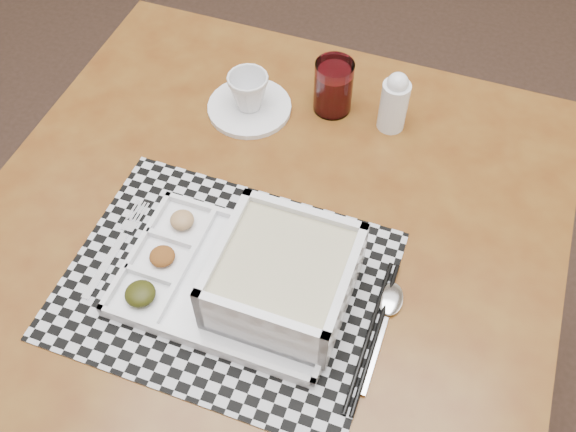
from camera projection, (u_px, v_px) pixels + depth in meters
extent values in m
plane|color=black|center=(129.00, 347.00, 1.61)|extent=(5.00, 5.00, 0.00)
cube|color=#52260F|center=(264.00, 234.00, 1.01)|extent=(0.95, 0.95, 0.04)
cylinder|color=#52260F|center=(174.00, 139.00, 1.60)|extent=(0.05, 0.05, 0.64)
cylinder|color=#52260F|center=(505.00, 230.00, 1.43)|extent=(0.05, 0.05, 0.64)
cube|color=#52260F|center=(336.00, 98.00, 1.27)|extent=(0.78, 0.07, 0.07)
cube|color=#52260F|center=(59.00, 190.00, 1.13)|extent=(0.07, 0.78, 0.07)
cube|color=#52260F|center=(503.00, 326.00, 0.98)|extent=(0.07, 0.78, 0.07)
cube|color=#B2B3BA|center=(226.00, 284.00, 0.94)|extent=(0.48, 0.38, 0.00)
cube|color=white|center=(234.00, 284.00, 0.93)|extent=(0.33, 0.24, 0.01)
cube|color=white|center=(261.00, 224.00, 0.98)|extent=(0.32, 0.02, 0.01)
cube|color=white|center=(203.00, 344.00, 0.86)|extent=(0.32, 0.02, 0.01)
cube|color=white|center=(137.00, 249.00, 0.95)|extent=(0.02, 0.22, 0.01)
cube|color=white|center=(337.00, 313.00, 0.89)|extent=(0.02, 0.22, 0.01)
cube|color=white|center=(186.00, 265.00, 0.93)|extent=(0.02, 0.20, 0.01)
cube|color=white|center=(149.00, 275.00, 0.92)|extent=(0.08, 0.01, 0.01)
cube|color=white|center=(170.00, 239.00, 0.96)|extent=(0.08, 0.01, 0.01)
ellipsoid|color=black|center=(140.00, 294.00, 0.90)|extent=(0.04, 0.04, 0.02)
ellipsoid|color=#50230D|center=(162.00, 256.00, 0.94)|extent=(0.04, 0.04, 0.02)
ellipsoid|color=brown|center=(182.00, 220.00, 0.98)|extent=(0.04, 0.04, 0.02)
cube|color=white|center=(284.00, 291.00, 0.91)|extent=(0.19, 0.19, 0.01)
cube|color=white|center=(304.00, 228.00, 0.93)|extent=(0.18, 0.02, 0.09)
cube|color=white|center=(261.00, 330.00, 0.83)|extent=(0.18, 0.02, 0.09)
cube|color=white|center=(226.00, 258.00, 0.89)|extent=(0.02, 0.18, 0.09)
cube|color=white|center=(344.00, 295.00, 0.86)|extent=(0.02, 0.18, 0.09)
cube|color=#BAB28A|center=(284.00, 278.00, 0.88)|extent=(0.17, 0.17, 0.08)
cube|color=silver|center=(105.00, 265.00, 0.95)|extent=(0.02, 0.12, 0.00)
cube|color=silver|center=(129.00, 226.00, 0.99)|extent=(0.02, 0.02, 0.00)
cube|color=silver|center=(133.00, 210.00, 1.01)|extent=(0.01, 0.04, 0.00)
cube|color=silver|center=(136.00, 211.00, 1.01)|extent=(0.01, 0.04, 0.00)
cube|color=silver|center=(140.00, 212.00, 1.01)|extent=(0.01, 0.04, 0.00)
cube|color=silver|center=(143.00, 213.00, 1.01)|extent=(0.01, 0.04, 0.00)
cube|color=silver|center=(374.00, 355.00, 0.87)|extent=(0.02, 0.12, 0.00)
ellipsoid|color=silver|center=(391.00, 299.00, 0.92)|extent=(0.04, 0.06, 0.01)
cylinder|color=black|center=(369.00, 333.00, 0.88)|extent=(0.02, 0.24, 0.01)
cylinder|color=black|center=(376.00, 336.00, 0.88)|extent=(0.02, 0.24, 0.01)
cylinder|color=white|center=(249.00, 107.00, 1.15)|extent=(0.15, 0.15, 0.01)
imported|color=white|center=(248.00, 91.00, 1.12)|extent=(0.09, 0.09, 0.07)
cylinder|color=white|center=(333.00, 87.00, 1.11)|extent=(0.07, 0.07, 0.10)
cylinder|color=#3C0408|center=(333.00, 91.00, 1.12)|extent=(0.06, 0.06, 0.08)
cylinder|color=white|center=(394.00, 106.00, 1.09)|extent=(0.05, 0.05, 0.09)
sphere|color=white|center=(398.00, 83.00, 1.05)|extent=(0.04, 0.04, 0.04)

